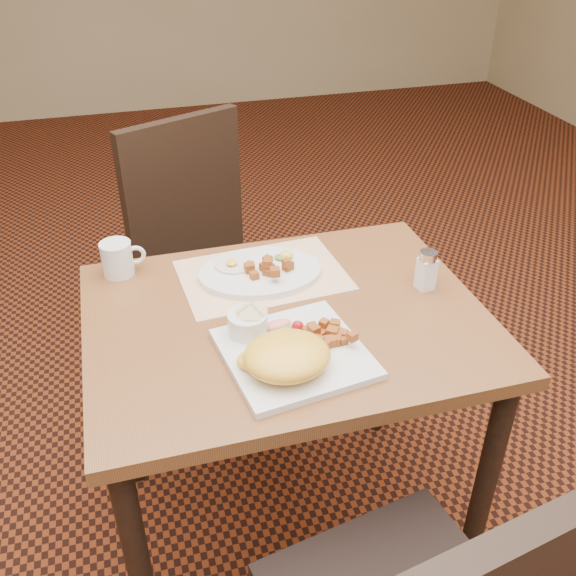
{
  "coord_description": "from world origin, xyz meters",
  "views": [
    {
      "loc": [
        -0.32,
        -1.14,
        1.6
      ],
      "look_at": [
        0.0,
        0.0,
        0.82
      ],
      "focal_mm": 40.0,
      "sensor_mm": 36.0,
      "label": 1
    }
  ],
  "objects_px": {
    "plate_oval": "(260,272)",
    "salt_shaker": "(427,269)",
    "plate_square": "(294,354)",
    "coffee_mug": "(118,258)",
    "table": "(287,352)",
    "chair_far": "(207,256)"
  },
  "relations": [
    {
      "from": "plate_oval",
      "to": "salt_shaker",
      "type": "bearing_deg",
      "value": -23.34
    },
    {
      "from": "plate_square",
      "to": "salt_shaker",
      "type": "xyz_separation_m",
      "value": [
        0.38,
        0.17,
        0.04
      ]
    },
    {
      "from": "plate_oval",
      "to": "coffee_mug",
      "type": "height_order",
      "value": "coffee_mug"
    },
    {
      "from": "table",
      "to": "chair_far",
      "type": "xyz_separation_m",
      "value": [
        -0.08,
        0.67,
        -0.1
      ]
    },
    {
      "from": "plate_oval",
      "to": "coffee_mug",
      "type": "relative_size",
      "value": 2.79
    },
    {
      "from": "plate_square",
      "to": "table",
      "type": "bearing_deg",
      "value": 80.38
    },
    {
      "from": "plate_square",
      "to": "salt_shaker",
      "type": "height_order",
      "value": "salt_shaker"
    },
    {
      "from": "chair_far",
      "to": "plate_oval",
      "type": "height_order",
      "value": "chair_far"
    },
    {
      "from": "table",
      "to": "plate_oval",
      "type": "height_order",
      "value": "plate_oval"
    },
    {
      "from": "chair_far",
      "to": "plate_oval",
      "type": "bearing_deg",
      "value": 74.14
    },
    {
      "from": "chair_far",
      "to": "table",
      "type": "bearing_deg",
      "value": 73.75
    },
    {
      "from": "table",
      "to": "plate_square",
      "type": "height_order",
      "value": "plate_square"
    },
    {
      "from": "table",
      "to": "plate_square",
      "type": "distance_m",
      "value": 0.19
    },
    {
      "from": "plate_oval",
      "to": "salt_shaker",
      "type": "distance_m",
      "value": 0.4
    },
    {
      "from": "table",
      "to": "plate_oval",
      "type": "relative_size",
      "value": 2.96
    },
    {
      "from": "table",
      "to": "coffee_mug",
      "type": "distance_m",
      "value": 0.48
    },
    {
      "from": "salt_shaker",
      "to": "coffee_mug",
      "type": "relative_size",
      "value": 0.92
    },
    {
      "from": "table",
      "to": "plate_oval",
      "type": "xyz_separation_m",
      "value": [
        -0.02,
        0.18,
        0.12
      ]
    },
    {
      "from": "chair_far",
      "to": "plate_square",
      "type": "height_order",
      "value": "chair_far"
    },
    {
      "from": "table",
      "to": "plate_oval",
      "type": "distance_m",
      "value": 0.21
    },
    {
      "from": "table",
      "to": "chair_far",
      "type": "height_order",
      "value": "chair_far"
    },
    {
      "from": "chair_far",
      "to": "plate_oval",
      "type": "xyz_separation_m",
      "value": [
        0.06,
        -0.49,
        0.22
      ]
    }
  ]
}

